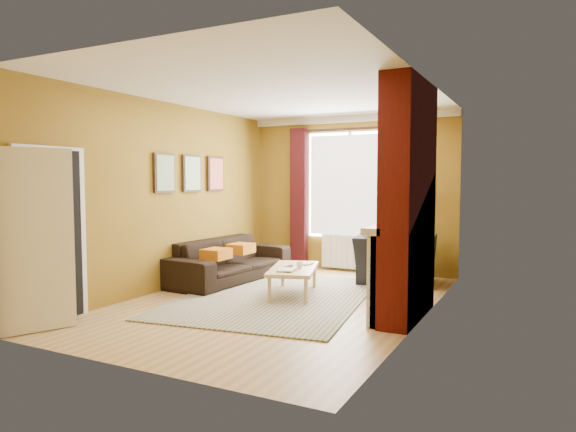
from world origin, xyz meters
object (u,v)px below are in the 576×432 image
at_px(armchair, 396,260).
at_px(wicker_stool, 388,265).
at_px(coffee_table, 293,270).
at_px(floor_lamp, 422,205).
at_px(sofa, 230,260).

bearing_deg(armchair, wicker_stool, -65.89).
height_order(coffee_table, floor_lamp, floor_lamp).
distance_m(sofa, armchair, 2.67).
bearing_deg(wicker_stool, coffee_table, -114.44).
bearing_deg(coffee_table, floor_lamp, 36.66).
height_order(sofa, floor_lamp, floor_lamp).
relative_size(sofa, armchair, 1.97).
xyz_separation_m(coffee_table, wicker_stool, (0.85, 1.86, -0.14)).
relative_size(armchair, floor_lamp, 0.75).
xyz_separation_m(armchair, wicker_stool, (-0.23, 0.39, -0.16)).
height_order(sofa, armchair, armchair).
distance_m(wicker_stool, floor_lamp, 1.15).
bearing_deg(floor_lamp, armchair, -121.97).
relative_size(wicker_stool, floor_lamp, 0.29).
relative_size(coffee_table, wicker_stool, 2.97).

